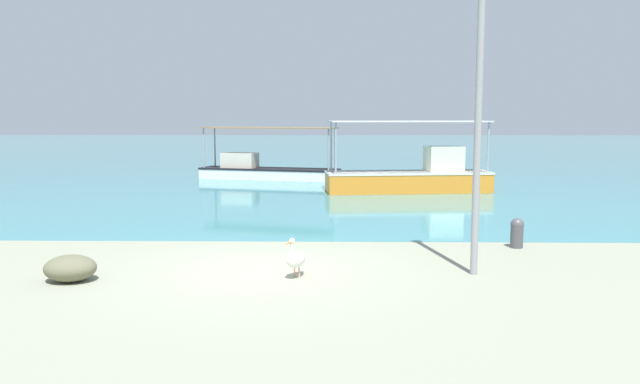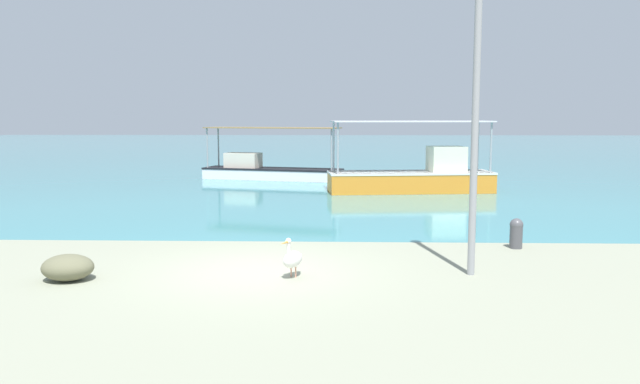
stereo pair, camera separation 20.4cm
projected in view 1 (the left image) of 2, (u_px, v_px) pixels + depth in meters
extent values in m
plane|color=gray|center=(260.00, 271.00, 12.46)|extent=(120.00, 120.00, 0.00)
cube|color=teal|center=(317.00, 149.00, 60.11)|extent=(110.00, 90.00, 0.00)
cube|color=orange|center=(408.00, 182.00, 25.64)|extent=(6.83, 2.57, 0.84)
cube|color=silver|center=(408.00, 172.00, 25.60)|extent=(6.88, 2.61, 0.08)
cylinder|color=#99999E|center=(336.00, 148.00, 24.40)|extent=(0.08, 0.08, 2.02)
cylinder|color=#99999E|center=(331.00, 146.00, 25.96)|extent=(0.08, 0.08, 2.02)
cylinder|color=#99999E|center=(488.00, 147.00, 24.98)|extent=(0.08, 0.08, 2.02)
cylinder|color=#99999E|center=(475.00, 146.00, 26.54)|extent=(0.08, 0.08, 2.02)
cube|color=silver|center=(409.00, 121.00, 25.34)|extent=(6.64, 2.64, 0.05)
cube|color=beige|center=(444.00, 159.00, 25.67)|extent=(1.55, 1.43, 1.03)
cube|color=white|center=(269.00, 174.00, 30.70)|extent=(7.04, 3.17, 0.56)
cube|color=black|center=(269.00, 169.00, 30.67)|extent=(7.08, 3.22, 0.08)
cylinder|color=#99999E|center=(335.00, 149.00, 30.33)|extent=(0.08, 0.08, 1.95)
cylinder|color=#99999E|center=(329.00, 150.00, 29.10)|extent=(0.08, 0.08, 1.95)
cylinder|color=#99999E|center=(215.00, 147.00, 32.00)|extent=(0.08, 0.08, 1.95)
cylinder|color=#99999E|center=(204.00, 148.00, 30.77)|extent=(0.08, 0.08, 1.95)
cube|color=olive|center=(269.00, 128.00, 30.43)|extent=(6.87, 3.21, 0.05)
cube|color=beige|center=(240.00, 160.00, 31.03)|extent=(1.87, 1.44, 0.73)
cylinder|color=#E0997A|center=(299.00, 272.00, 11.98)|extent=(0.03, 0.03, 0.22)
cylinder|color=#E0997A|center=(295.00, 271.00, 12.02)|extent=(0.03, 0.03, 0.22)
ellipsoid|color=white|center=(296.00, 259.00, 11.95)|extent=(0.49, 0.63, 0.32)
ellipsoid|color=white|center=(302.00, 256.00, 12.17)|extent=(0.18, 0.20, 0.10)
cylinder|color=white|center=(292.00, 249.00, 11.78)|extent=(0.07, 0.07, 0.26)
sphere|color=white|center=(292.00, 241.00, 11.76)|extent=(0.11, 0.11, 0.11)
cone|color=#E5933F|center=(288.00, 243.00, 11.62)|extent=(0.18, 0.30, 0.06)
cylinder|color=gray|center=(478.00, 108.00, 11.86)|extent=(0.14, 0.14, 6.47)
cylinder|color=#47474C|center=(517.00, 237.00, 14.69)|extent=(0.30, 0.30, 0.52)
sphere|color=#4C4C51|center=(517.00, 225.00, 14.66)|extent=(0.31, 0.31, 0.31)
ellipsoid|color=#66654A|center=(70.00, 268.00, 11.70)|extent=(0.97, 0.83, 0.50)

